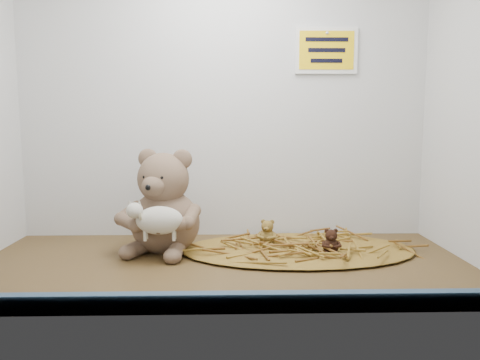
{
  "coord_description": "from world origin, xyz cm",
  "views": [
    {
      "loc": [
        1.18,
        -110.07,
        34.26
      ],
      "look_at": [
        4.09,
        3.52,
        20.11
      ],
      "focal_mm": 35.0,
      "sensor_mm": 36.0,
      "label": 1
    }
  ],
  "objects_px": {
    "mini_teddy_tan": "(267,231)",
    "main_teddy": "(165,201)",
    "toy_lamb": "(160,220)",
    "mini_teddy_brown": "(331,239)"
  },
  "relations": [
    {
      "from": "main_teddy",
      "to": "mini_teddy_tan",
      "type": "xyz_separation_m",
      "value": [
        0.27,
        0.04,
        -0.09
      ]
    },
    {
      "from": "toy_lamb",
      "to": "mini_teddy_brown",
      "type": "xyz_separation_m",
      "value": [
        0.43,
        0.04,
        -0.06
      ]
    },
    {
      "from": "mini_teddy_tan",
      "to": "main_teddy",
      "type": "bearing_deg",
      "value": -156.28
    },
    {
      "from": "toy_lamb",
      "to": "mini_teddy_tan",
      "type": "distance_m",
      "value": 0.31
    },
    {
      "from": "mini_teddy_tan",
      "to": "mini_teddy_brown",
      "type": "height_order",
      "value": "mini_teddy_tan"
    },
    {
      "from": "main_teddy",
      "to": "mini_teddy_brown",
      "type": "xyz_separation_m",
      "value": [
        0.43,
        -0.06,
        -0.09
      ]
    },
    {
      "from": "toy_lamb",
      "to": "mini_teddy_tan",
      "type": "relative_size",
      "value": 2.21
    },
    {
      "from": "toy_lamb",
      "to": "mini_teddy_tan",
      "type": "height_order",
      "value": "toy_lamb"
    },
    {
      "from": "main_teddy",
      "to": "toy_lamb",
      "type": "relative_size",
      "value": 1.82
    },
    {
      "from": "toy_lamb",
      "to": "mini_teddy_brown",
      "type": "bearing_deg",
      "value": 5.5
    }
  ]
}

